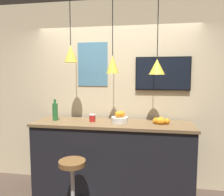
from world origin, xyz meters
TOP-DOWN VIEW (x-y plane):
  - back_wall at (0.00, 1.13)m, footprint 8.00×0.06m
  - service_counter at (0.00, 0.72)m, footprint 2.26×0.61m
  - bar_stool at (-0.39, 0.13)m, footprint 0.41×0.41m
  - fruit_bowl at (0.11, 0.73)m, footprint 0.24×0.24m
  - orange_pile at (0.65, 0.75)m, footprint 0.23×0.21m
  - juice_bottle at (-0.86, 0.73)m, footprint 0.08×0.08m
  - spread_jar at (-0.29, 0.73)m, footprint 0.09×0.09m
  - pendant_lamp_left at (-0.61, 0.77)m, footprint 0.19×0.19m
  - pendant_lamp_middle at (0.00, 0.77)m, footprint 0.18×0.18m
  - pendant_lamp_right at (0.61, 0.77)m, footprint 0.22×0.22m
  - mounted_tv at (0.71, 1.08)m, footprint 0.81×0.04m
  - wall_poster at (-0.37, 1.10)m, footprint 0.48×0.01m

SIDE VIEW (x-z plane):
  - bar_stool at x=-0.39m, z-range 0.09..0.82m
  - service_counter at x=0.00m, z-range 0.00..1.08m
  - orange_pile at x=0.65m, z-range 1.08..1.16m
  - spread_jar at x=-0.29m, z-range 1.08..1.19m
  - fruit_bowl at x=0.11m, z-range 1.07..1.23m
  - juice_bottle at x=-0.86m, z-range 1.06..1.37m
  - back_wall at x=0.00m, z-range 0.00..2.90m
  - mounted_tv at x=0.71m, z-range 1.52..2.02m
  - pendant_lamp_right at x=0.61m, z-range 1.35..2.39m
  - pendant_lamp_middle at x=0.00m, z-range 1.39..2.42m
  - wall_poster at x=-0.37m, z-range 1.58..2.26m
  - pendant_lamp_left at x=-0.61m, z-range 1.62..2.49m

